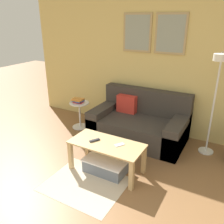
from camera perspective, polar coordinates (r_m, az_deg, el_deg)
wall_back at (r=4.30m, az=12.44°, el=11.32°), size 5.60×0.09×2.55m
area_rug at (r=3.27m, az=-6.41°, el=-16.80°), size 1.01×0.84×0.01m
couch at (r=4.24m, az=6.55°, el=-2.80°), size 1.62×0.93×0.84m
coffee_table at (r=3.31m, az=-1.30°, el=-8.80°), size 1.03×0.48×0.44m
storage_bin at (r=3.43m, az=-1.41°, el=-12.59°), size 0.60×0.39×0.20m
floor_lamp at (r=3.68m, az=23.37°, el=3.59°), size 0.24×0.51×1.61m
side_table at (r=4.65m, az=-7.78°, el=-0.11°), size 0.37×0.37×0.52m
book_stack at (r=4.56m, az=-8.15°, el=2.78°), size 0.23×0.19×0.09m
remote_control at (r=3.32m, az=-4.19°, el=-6.81°), size 0.11×0.15×0.02m
cell_phone at (r=3.22m, az=1.81°, el=-7.87°), size 0.13×0.15×0.01m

